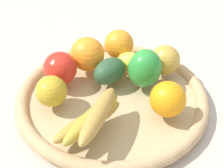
# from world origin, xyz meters

# --- Properties ---
(ground_plane) EXTENTS (2.40, 2.40, 0.00)m
(ground_plane) POSITION_xyz_m (0.00, 0.00, 0.00)
(ground_plane) COLOR #B7AB9B
(ground_plane) RESTS_ON ground
(basket) EXTENTS (0.43, 0.43, 0.03)m
(basket) POSITION_xyz_m (0.00, 0.00, 0.02)
(basket) COLOR tan
(basket) RESTS_ON ground_plane
(lemon_0) EXTENTS (0.08, 0.07, 0.05)m
(lemon_0) POSITION_xyz_m (0.06, 0.07, 0.06)
(lemon_0) COLOR yellow
(lemon_0) RESTS_ON basket
(banana_bunch) EXTENTS (0.15, 0.16, 0.06)m
(banana_bunch) POSITION_xyz_m (-0.05, -0.11, 0.07)
(banana_bunch) COLOR #AB8634
(banana_bunch) RESTS_ON basket
(orange_1) EXTENTS (0.11, 0.11, 0.08)m
(orange_1) POSITION_xyz_m (-0.04, 0.10, 0.08)
(orange_1) COLOR orange
(orange_1) RESTS_ON basket
(apple_2) EXTENTS (0.10, 0.10, 0.08)m
(apple_2) POSITION_xyz_m (-0.11, 0.05, 0.07)
(apple_2) COLOR red
(apple_2) RESTS_ON basket
(bell_pepper) EXTENTS (0.10, 0.10, 0.09)m
(bell_pepper) POSITION_xyz_m (0.08, 0.01, 0.08)
(bell_pepper) COLOR green
(bell_pepper) RESTS_ON basket
(apple_1) EXTENTS (0.08, 0.08, 0.07)m
(apple_1) POSITION_xyz_m (-0.13, -0.02, 0.07)
(apple_1) COLOR gold
(apple_1) RESTS_ON basket
(orange_0) EXTENTS (0.10, 0.10, 0.07)m
(orange_0) POSITION_xyz_m (0.10, -0.09, 0.07)
(orange_0) COLOR orange
(orange_0) RESTS_ON basket
(orange_2) EXTENTS (0.08, 0.08, 0.07)m
(orange_2) POSITION_xyz_m (0.04, 0.14, 0.07)
(orange_2) COLOR orange
(orange_2) RESTS_ON basket
(avocado) EXTENTS (0.10, 0.10, 0.06)m
(avocado) POSITION_xyz_m (-0.00, 0.04, 0.06)
(avocado) COLOR #294C2D
(avocado) RESTS_ON basket
(apple_0) EXTENTS (0.10, 0.10, 0.07)m
(apple_0) POSITION_xyz_m (0.13, 0.05, 0.07)
(apple_0) COLOR gold
(apple_0) RESTS_ON basket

